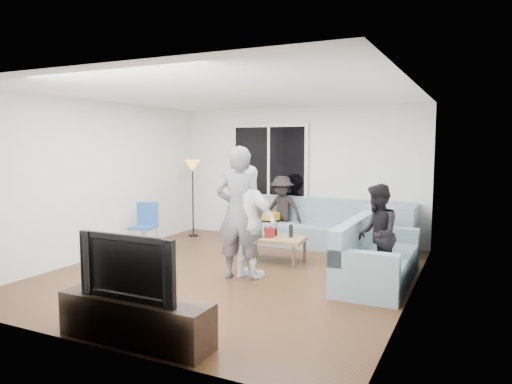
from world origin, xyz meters
The scene contains 31 objects.
floor centered at (0.00, 0.00, -0.02)m, with size 5.00×5.50×0.04m, color #56351C.
ceiling centered at (0.00, 0.00, 2.62)m, with size 5.00×5.50×0.04m, color white.
wall_back centered at (0.00, 2.77, 1.30)m, with size 5.00×0.04×2.60m, color silver.
wall_front centered at (0.00, -2.77, 1.30)m, with size 5.00×0.04×2.60m, color silver.
wall_left centered at (-2.52, 0.00, 1.30)m, with size 0.04×5.50×2.60m, color silver.
wall_right centered at (2.52, 0.00, 1.30)m, with size 0.04×5.50×2.60m, color silver.
window_frame centered at (-0.60, 2.69, 1.55)m, with size 1.62×0.06×1.47m, color white.
window_glass centered at (-0.60, 2.65, 1.55)m, with size 1.50×0.02×1.35m, color black.
window_mullion centered at (-0.60, 2.64, 1.55)m, with size 0.05×0.03×1.35m, color white.
radiator centered at (-0.60, 2.65, 0.31)m, with size 1.30×0.12×0.62m, color silver.
potted_plant centered at (-0.32, 2.62, 0.80)m, with size 0.20×0.16×0.36m, color #275F26.
vase centered at (-1.04, 2.62, 0.70)m, with size 0.16×0.16×0.17m, color white.
sofa_back_section centered at (0.46, 2.27, 0.42)m, with size 2.30×0.85×0.85m, color gray, non-canonical shape.
sofa_right_section centered at (2.02, 0.48, 0.42)m, with size 0.85×2.00×0.85m, color gray, non-canonical shape.
sofa_corner centered at (1.88, 2.27, 0.42)m, with size 0.85×0.85×0.85m, color gray.
cushion_yellow centered at (-0.39, 2.25, 0.51)m, with size 0.38×0.32×0.14m, color #C3831C.
cushion_red centered at (-0.48, 2.33, 0.51)m, with size 0.36×0.30×0.13m, color maroon.
coffee_table centered at (0.22, 0.88, 0.20)m, with size 1.10×0.60×0.40m, color #A2804E.
pitcher centered at (0.22, 0.84, 0.49)m, with size 0.17×0.17×0.17m, color maroon.
side_chair centered at (-2.05, 0.51, 0.43)m, with size 0.40×0.40×0.86m, color #24529E, non-canonical shape.
floor_lamp centered at (-2.05, 2.08, 0.78)m, with size 0.32×0.32×1.56m, color gold, non-canonical shape.
player_left centered at (0.22, -0.19, 0.94)m, with size 0.68×0.45×1.87m, color #525257.
player_right centered at (0.33, -0.11, 0.80)m, with size 0.94×0.39×1.60m, color white.
spectator_right centered at (2.02, 0.35, 0.68)m, with size 0.67×0.52×1.37m, color black.
spectator_back centered at (-0.16, 2.30, 0.64)m, with size 0.83×0.48×1.28m, color black.
tv_console centered at (0.31, -2.50, 0.22)m, with size 1.60×0.40×0.44m, color #312318.
television centered at (0.31, -2.50, 0.75)m, with size 1.09×0.14×0.63m, color black.
bottle_a centered at (-0.03, 1.01, 0.50)m, with size 0.07×0.07×0.19m, color orange.
bottle_e centered at (0.53, 1.00, 0.50)m, with size 0.07×0.07×0.20m, color black.
bottle_c centered at (0.25, 1.02, 0.49)m, with size 0.07×0.07×0.19m, color black.
bottle_b centered at (0.11, 0.72, 0.53)m, with size 0.08×0.08×0.25m, color #338017.
Camera 1 is at (3.22, -5.89, 1.91)m, focal length 32.71 mm.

